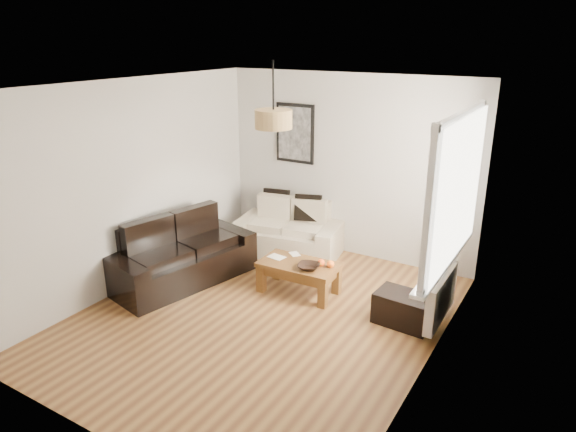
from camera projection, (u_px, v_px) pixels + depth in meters
The scene contains 21 objects.
floor at pixel (261, 316), 5.98m from camera, with size 4.50×4.50×0.00m, color brown.
ceiling at pixel (257, 86), 5.12m from camera, with size 3.80×4.50×0.00m, color white, non-canonical shape.
wall_back at pixel (348, 167), 7.37m from camera, with size 3.80×0.04×2.60m, color silver, non-canonical shape.
wall_front at pixel (85, 296), 3.73m from camera, with size 3.80×0.04×2.60m, color silver, non-canonical shape.
wall_left at pixel (133, 185), 6.47m from camera, with size 0.04×4.50×2.60m, color silver, non-canonical shape.
wall_right at pixel (435, 245), 4.63m from camera, with size 0.04×4.50×2.60m, color silver, non-canonical shape.
window_bay at pixel (457, 190), 5.20m from camera, with size 0.14×1.90×1.60m, color white, non-canonical shape.
radiator at pixel (441, 297), 5.62m from camera, with size 0.10×0.90×0.52m, color white.
poster at pixel (295, 133), 7.63m from camera, with size 0.62×0.04×0.87m, color black, non-canonical shape.
pendant_shade at pixel (273, 119), 5.49m from camera, with size 0.40×0.40×0.20m, color tan.
loveseat_cream at pixel (289, 228), 7.64m from camera, with size 1.52×0.83×0.75m, color beige, non-canonical shape.
sofa_leather at pixel (181, 251), 6.75m from camera, with size 1.87×0.91×0.81m, color black, non-canonical shape.
coffee_table at pixel (299, 278), 6.48m from camera, with size 0.98×0.53×0.40m, color brown, non-canonical shape.
ottoman at pixel (404, 309), 5.79m from camera, with size 0.62×0.40×0.36m, color black.
cushion_left at pixel (276, 202), 7.85m from camera, with size 0.39×0.12×0.39m, color black.
cushion_right at pixel (308, 208), 7.58m from camera, with size 0.39×0.12×0.39m, color black.
fruit_bowl at pixel (309, 267), 6.24m from camera, with size 0.27×0.27×0.07m, color black.
orange_a at pixel (321, 263), 6.32m from camera, with size 0.08×0.08×0.08m, color orange.
orange_b at pixel (331, 264), 6.29m from camera, with size 0.09×0.09×0.09m, color orange.
orange_c at pixel (321, 263), 6.33m from camera, with size 0.09×0.09×0.09m, color #DE4712.
papers at pixel (277, 257), 6.59m from camera, with size 0.21×0.15×0.01m, color white.
Camera 1 is at (2.97, -4.35, 3.08)m, focal length 32.31 mm.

